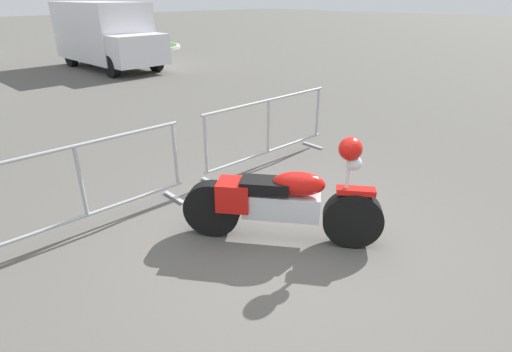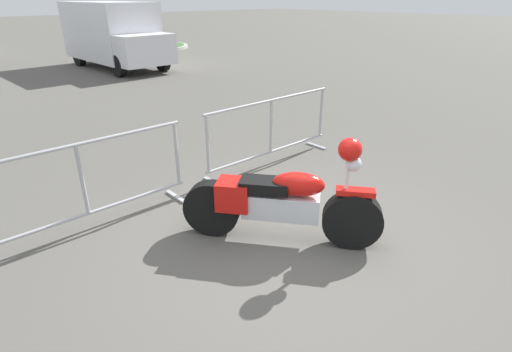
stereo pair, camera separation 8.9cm
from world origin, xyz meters
The scene contains 6 objects.
ground_plane centered at (0.00, 0.00, 0.00)m, with size 120.00×120.00×0.00m, color #54514C.
motorcycle centered at (0.06, 0.19, 0.48)m, with size 1.49×1.85×1.25m.
crowd_barrier_near centered at (-1.43, 1.87, 0.56)m, with size 2.57×0.47×1.07m.
crowd_barrier_far centered at (1.55, 1.87, 0.56)m, with size 2.57×0.47×1.07m.
delivery_van centered at (3.91, 12.62, 1.24)m, with size 2.12×5.05×2.31m.
planter_island centered at (7.60, 17.58, 0.37)m, with size 4.35×4.35×1.20m.
Camera 2 is at (-2.74, -2.46, 2.53)m, focal length 28.00 mm.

